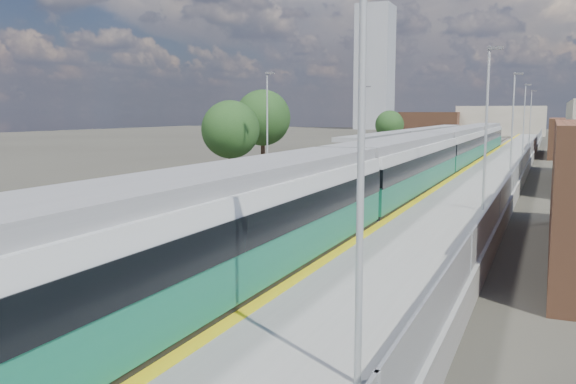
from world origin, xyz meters
The scene contains 11 objects.
ground centered at (0.00, 50.00, 0.00)m, with size 320.00×320.00×0.00m, color #47443A.
ballast_bed centered at (-2.25, 52.50, 0.03)m, with size 10.50×155.00×0.06m, color #565451.
tracks centered at (-1.65, 54.18, 0.11)m, with size 8.96×160.00×0.17m.
platform_right centered at (5.28, 52.49, 0.54)m, with size 4.70×155.00×8.52m.
platform_left centered at (-9.05, 52.49, 0.52)m, with size 4.30×155.00×8.52m.
buildings centered at (-18.12, 138.60, 10.70)m, with size 72.00×185.50×40.00m.
green_train centered at (1.50, 38.13, 2.39)m, with size 3.09×85.84×3.40m.
red_train centered at (-5.50, 66.10, 2.03)m, with size 2.72×55.12×3.43m.
tree_a centered at (-15.13, 37.29, 4.12)m, with size 4.83×4.83×6.54m.
tree_b centered at (-18.34, 50.11, 4.97)m, with size 5.82×5.82×7.89m.
tree_c centered at (-13.12, 83.16, 3.66)m, with size 4.30×4.30×5.82m.
Camera 1 is at (9.39, -7.39, 5.55)m, focal length 38.00 mm.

